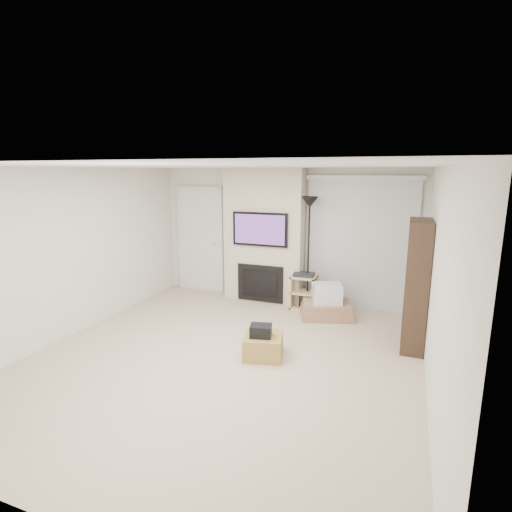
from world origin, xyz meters
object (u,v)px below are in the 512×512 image
at_px(av_stand, 304,290).
at_px(bookshelf, 416,285).
at_px(ottoman, 263,346).
at_px(box_stack, 327,305).
at_px(floor_lamp, 309,221).

distance_m(av_stand, bookshelf, 2.17).
distance_m(ottoman, box_stack, 1.85).
relative_size(av_stand, bookshelf, 0.37).
relative_size(ottoman, floor_lamp, 0.25).
xyz_separation_m(ottoman, bookshelf, (1.86, 1.07, 0.75)).
xyz_separation_m(av_stand, bookshelf, (1.84, -1.01, 0.55)).
distance_m(floor_lamp, bookshelf, 2.18).
bearing_deg(floor_lamp, bookshelf, -30.36).
bearing_deg(ottoman, av_stand, 89.47).
bearing_deg(bookshelf, floor_lamp, 149.64).
bearing_deg(av_stand, ottoman, -90.53).
distance_m(floor_lamp, box_stack, 1.47).
distance_m(ottoman, bookshelf, 2.28).
xyz_separation_m(av_stand, box_stack, (0.48, -0.30, -0.13)).
height_order(box_stack, bookshelf, bookshelf).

